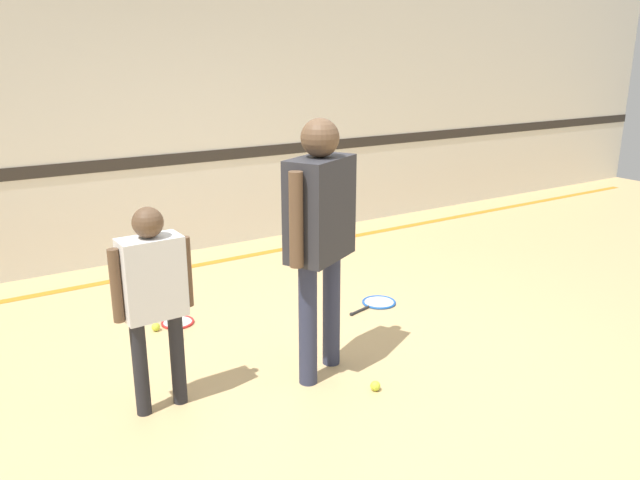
{
  "coord_description": "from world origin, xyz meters",
  "views": [
    {
      "loc": [
        -2.19,
        -3.24,
        2.09
      ],
      "look_at": [
        -0.13,
        -0.02,
        0.94
      ],
      "focal_mm": 35.0,
      "sensor_mm": 36.0,
      "label": 1
    }
  ],
  "objects_px": {
    "racket_second_spare": "(378,303)",
    "tennis_ball_by_spare_racket": "(156,327)",
    "person_instructor": "(320,222)",
    "person_student_left": "(153,288)",
    "racket_spare_on_floor": "(178,323)",
    "tennis_ball_near_instructor": "(375,386)"
  },
  "relations": [
    {
      "from": "tennis_ball_near_instructor",
      "to": "tennis_ball_by_spare_racket",
      "type": "height_order",
      "value": "same"
    },
    {
      "from": "racket_spare_on_floor",
      "to": "person_student_left",
      "type": "bearing_deg",
      "value": -9.51
    },
    {
      "from": "racket_spare_on_floor",
      "to": "tennis_ball_near_instructor",
      "type": "distance_m",
      "value": 1.81
    },
    {
      "from": "tennis_ball_near_instructor",
      "to": "racket_spare_on_floor",
      "type": "bearing_deg",
      "value": 113.14
    },
    {
      "from": "racket_spare_on_floor",
      "to": "racket_second_spare",
      "type": "distance_m",
      "value": 1.7
    },
    {
      "from": "racket_spare_on_floor",
      "to": "tennis_ball_by_spare_racket",
      "type": "xyz_separation_m",
      "value": [
        -0.19,
        -0.03,
        0.02
      ]
    },
    {
      "from": "racket_spare_on_floor",
      "to": "person_instructor",
      "type": "bearing_deg",
      "value": 38.02
    },
    {
      "from": "person_student_left",
      "to": "tennis_ball_near_instructor",
      "type": "relative_size",
      "value": 19.2
    },
    {
      "from": "person_instructor",
      "to": "person_student_left",
      "type": "bearing_deg",
      "value": 144.51
    },
    {
      "from": "racket_second_spare",
      "to": "tennis_ball_by_spare_racket",
      "type": "xyz_separation_m",
      "value": [
        -1.8,
        0.5,
        0.02
      ]
    },
    {
      "from": "racket_second_spare",
      "to": "tennis_ball_by_spare_racket",
      "type": "relative_size",
      "value": 8.33
    },
    {
      "from": "racket_spare_on_floor",
      "to": "racket_second_spare",
      "type": "xyz_separation_m",
      "value": [
        1.61,
        -0.53,
        -0.0
      ]
    },
    {
      "from": "racket_second_spare",
      "to": "tennis_ball_near_instructor",
      "type": "height_order",
      "value": "tennis_ball_near_instructor"
    },
    {
      "from": "tennis_ball_by_spare_racket",
      "to": "racket_second_spare",
      "type": "bearing_deg",
      "value": -15.56
    },
    {
      "from": "person_instructor",
      "to": "tennis_ball_by_spare_racket",
      "type": "height_order",
      "value": "person_instructor"
    },
    {
      "from": "person_student_left",
      "to": "racket_second_spare",
      "type": "height_order",
      "value": "person_student_left"
    },
    {
      "from": "racket_second_spare",
      "to": "tennis_ball_by_spare_racket",
      "type": "distance_m",
      "value": 1.87
    },
    {
      "from": "person_instructor",
      "to": "racket_spare_on_floor",
      "type": "xyz_separation_m",
      "value": [
        -0.54,
        1.27,
        -1.05
      ]
    },
    {
      "from": "racket_spare_on_floor",
      "to": "tennis_ball_near_instructor",
      "type": "xyz_separation_m",
      "value": [
        0.71,
        -1.67,
        0.02
      ]
    },
    {
      "from": "person_instructor",
      "to": "person_student_left",
      "type": "height_order",
      "value": "person_instructor"
    },
    {
      "from": "person_student_left",
      "to": "person_instructor",
      "type": "bearing_deg",
      "value": -9.61
    },
    {
      "from": "tennis_ball_by_spare_racket",
      "to": "person_instructor",
      "type": "bearing_deg",
      "value": -59.66
    }
  ]
}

